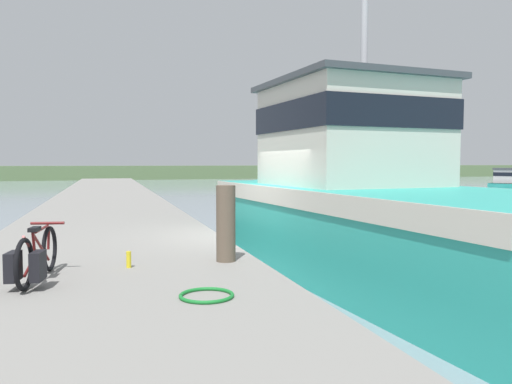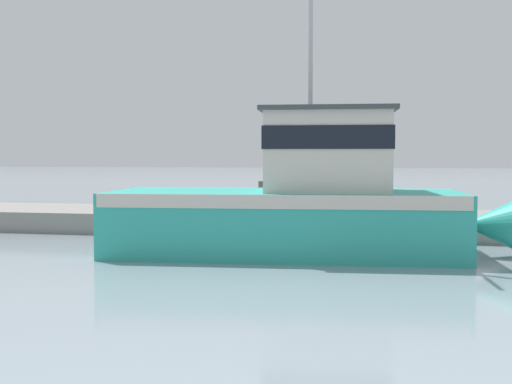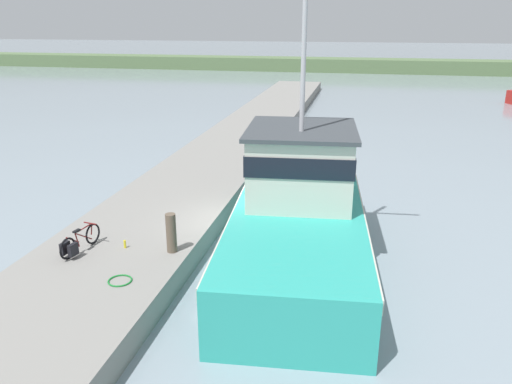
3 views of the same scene
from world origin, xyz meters
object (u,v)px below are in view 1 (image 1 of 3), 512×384
at_px(mooring_post, 226,223).
at_px(bicycle_touring, 34,258).
at_px(fishing_boat_main, 366,198).
at_px(boat_red_outer, 344,177).
at_px(water_bottle_by_bike, 129,260).
at_px(boat_white_moored, 508,184).

bearing_deg(mooring_post, bicycle_touring, -165.50).
bearing_deg(fishing_boat_main, mooring_post, -156.57).
bearing_deg(fishing_boat_main, boat_red_outer, 58.99).
height_order(bicycle_touring, water_bottle_by_bike, bicycle_touring).
xyz_separation_m(bicycle_touring, water_bottle_by_bike, (1.17, 0.61, -0.20)).
distance_m(fishing_boat_main, bicycle_touring, 6.56).
height_order(fishing_boat_main, boat_white_moored, fishing_boat_main).
bearing_deg(fishing_boat_main, boat_white_moored, 36.44).
bearing_deg(bicycle_touring, fishing_boat_main, 31.61).
distance_m(fishing_boat_main, boat_white_moored, 29.86).
height_order(boat_white_moored, bicycle_touring, boat_white_moored).
bearing_deg(bicycle_touring, boat_white_moored, 46.99).
distance_m(fishing_boat_main, boat_red_outer, 38.64).
distance_m(boat_red_outer, bicycle_touring, 43.77).
bearing_deg(mooring_post, water_bottle_by_bike, -177.39).
bearing_deg(boat_red_outer, bicycle_touring, -54.12).
bearing_deg(mooring_post, fishing_boat_main, 28.42).
distance_m(boat_white_moored, mooring_post, 33.66).
bearing_deg(water_bottle_by_bike, fishing_boat_main, 21.50).
height_order(boat_white_moored, mooring_post, mooring_post).
xyz_separation_m(boat_white_moored, boat_red_outer, (-5.44, 14.96, 0.11)).
xyz_separation_m(fishing_boat_main, boat_red_outer, (16.95, 34.72, -0.67)).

